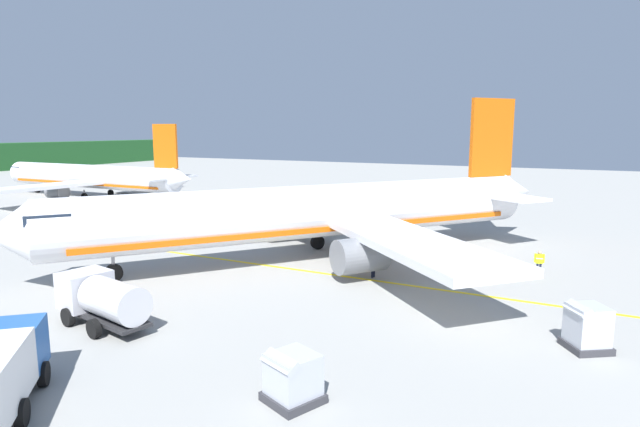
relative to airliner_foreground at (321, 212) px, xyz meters
The scene contains 8 objects.
airliner_foreground is the anchor object (origin of this frame).
airliner_mid_apron 46.51m from the airliner_foreground, 69.72° to the left, with size 29.21×35.05×10.02m.
service_truck_fuel 17.19m from the airliner_foreground, 169.38° to the left, with size 3.07×5.66×2.40m.
cargo_container_near 19.94m from the airliner_foreground, 118.00° to the right, with size 2.26×2.26×2.07m.
cargo_container_mid 20.76m from the airliner_foreground, 155.70° to the right, with size 2.26×2.26×1.86m.
crew_marshaller 6.64m from the airliner_foreground, 120.47° to the right, with size 0.61×0.34×1.67m.
crew_loader_left 15.05m from the airliner_foreground, 81.56° to the right, with size 0.29×0.62×1.64m.
apron_guide_line 6.87m from the airliner_foreground, 128.92° to the right, with size 0.30×60.00×0.01m, color yellow.
Camera 1 is at (-17.11, 5.87, 9.33)m, focal length 29.21 mm.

